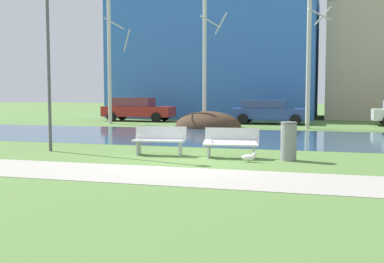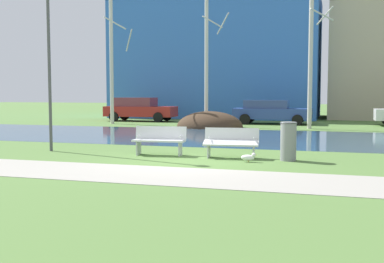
% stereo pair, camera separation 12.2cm
% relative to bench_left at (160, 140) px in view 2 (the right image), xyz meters
% --- Properties ---
extents(ground_plane, '(120.00, 120.00, 0.00)m').
position_rel_bench_left_xyz_m(ground_plane, '(1.13, 8.84, -0.47)').
color(ground_plane, '#517538').
extents(paved_path_strip, '(60.00, 2.39, 0.01)m').
position_rel_bench_left_xyz_m(paved_path_strip, '(1.13, -3.38, -0.47)').
color(paved_path_strip, '#9E998E').
rests_on(paved_path_strip, ground).
extents(river_band, '(80.00, 8.41, 0.01)m').
position_rel_bench_left_xyz_m(river_band, '(1.13, 6.52, -0.47)').
color(river_band, '#33516B').
rests_on(river_band, ground).
extents(soil_mound, '(3.69, 2.98, 1.79)m').
position_rel_bench_left_xyz_m(soil_mound, '(-1.48, 11.82, -0.47)').
color(soil_mound, '#423021').
rests_on(soil_mound, ground).
extents(bench_left, '(1.65, 0.73, 0.87)m').
position_rel_bench_left_xyz_m(bench_left, '(0.00, 0.00, 0.00)').
color(bench_left, silver).
rests_on(bench_left, ground).
extents(bench_right, '(1.65, 0.73, 0.87)m').
position_rel_bench_left_xyz_m(bench_right, '(2.23, 0.00, 0.00)').
color(bench_right, silver).
rests_on(bench_right, ground).
extents(trash_bin, '(0.47, 0.47, 1.09)m').
position_rel_bench_left_xyz_m(trash_bin, '(3.88, -0.10, 0.09)').
color(trash_bin, gray).
rests_on(trash_bin, ground).
extents(seagull, '(0.45, 0.17, 0.26)m').
position_rel_bench_left_xyz_m(seagull, '(2.87, -0.69, -0.34)').
color(seagull, white).
rests_on(seagull, ground).
extents(streetlamp, '(0.32, 0.32, 5.75)m').
position_rel_bench_left_xyz_m(streetlamp, '(-3.77, -0.05, 3.33)').
color(streetlamp, '#4C4C51').
rests_on(streetlamp, ground).
extents(birch_far_left, '(1.58, 2.47, 7.75)m').
position_rel_bench_left_xyz_m(birch_far_left, '(-7.98, 13.16, 3.49)').
color(birch_far_left, beige).
rests_on(birch_far_left, ground).
extents(birch_left, '(1.45, 2.26, 9.44)m').
position_rel_bench_left_xyz_m(birch_left, '(-1.90, 12.77, 4.30)').
color(birch_left, beige).
rests_on(birch_left, ground).
extents(birch_center_left, '(1.24, 2.22, 7.72)m').
position_rel_bench_left_xyz_m(birch_center_left, '(3.86, 12.37, 3.49)').
color(birch_center_left, beige).
rests_on(birch_center_left, ground).
extents(parked_van_nearest_red, '(4.76, 2.03, 1.58)m').
position_rel_bench_left_xyz_m(parked_van_nearest_red, '(-7.50, 16.15, 0.35)').
color(parked_van_nearest_red, maroon).
rests_on(parked_van_nearest_red, ground).
extents(parked_sedan_second_blue, '(4.70, 2.12, 1.45)m').
position_rel_bench_left_xyz_m(parked_sedan_second_blue, '(1.38, 15.64, 0.30)').
color(parked_sedan_second_blue, '#2D4793').
rests_on(parked_sedan_second_blue, ground).
extents(building_blue_store, '(15.33, 9.29, 9.12)m').
position_rel_bench_left_xyz_m(building_blue_store, '(-3.74, 23.77, 4.09)').
color(building_blue_store, '#3870C6').
rests_on(building_blue_store, ground).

